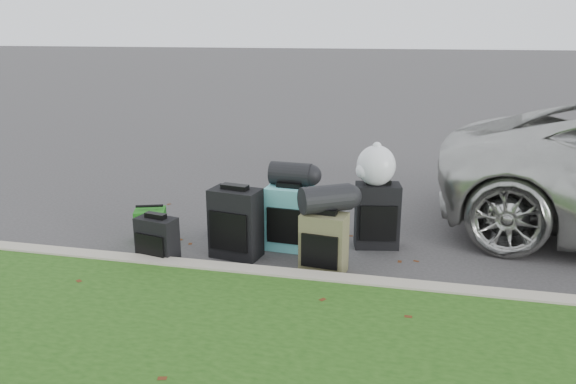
% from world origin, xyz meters
% --- Properties ---
extents(ground, '(120.00, 120.00, 0.00)m').
position_xyz_m(ground, '(0.00, 0.00, 0.00)').
color(ground, '#383535').
rests_on(ground, ground).
extents(curb, '(120.00, 0.18, 0.15)m').
position_xyz_m(curb, '(0.00, -1.00, 0.07)').
color(curb, '#9E937F').
rests_on(curb, ground).
extents(suitcase_small_black, '(0.43, 0.29, 0.50)m').
position_xyz_m(suitcase_small_black, '(-1.21, -0.80, 0.25)').
color(suitcase_small_black, black).
rests_on(suitcase_small_black, ground).
extents(suitcase_large_black_left, '(0.55, 0.38, 0.72)m').
position_xyz_m(suitcase_large_black_left, '(-0.51, -0.41, 0.36)').
color(suitcase_large_black_left, black).
rests_on(suitcase_large_black_left, ground).
extents(suitcase_olive, '(0.46, 0.32, 0.60)m').
position_xyz_m(suitcase_olive, '(0.44, -0.60, 0.30)').
color(suitcase_olive, '#47452B').
rests_on(suitcase_olive, ground).
extents(suitcase_teal, '(0.50, 0.32, 0.69)m').
position_xyz_m(suitcase_teal, '(-0.02, -0.08, 0.34)').
color(suitcase_teal, teal).
rests_on(suitcase_teal, ground).
extents(suitcase_large_black_right, '(0.51, 0.36, 0.70)m').
position_xyz_m(suitcase_large_black_right, '(0.89, 0.19, 0.35)').
color(suitcase_large_black_right, black).
rests_on(suitcase_large_black_right, ground).
extents(tote_green, '(0.40, 0.36, 0.37)m').
position_xyz_m(tote_green, '(-1.57, -0.21, 0.19)').
color(tote_green, '#1C6817').
rests_on(tote_green, ground).
extents(tote_navy, '(0.26, 0.22, 0.26)m').
position_xyz_m(tote_navy, '(-0.89, 0.16, 0.13)').
color(tote_navy, '#16224D').
rests_on(tote_navy, ground).
extents(duffel_left, '(0.56, 0.48, 0.26)m').
position_xyz_m(duffel_left, '(0.44, -0.53, 0.73)').
color(duffel_left, black).
rests_on(duffel_left, suitcase_olive).
extents(duffel_right, '(0.45, 0.28, 0.25)m').
position_xyz_m(duffel_right, '(-0.03, 0.02, 0.81)').
color(duffel_right, black).
rests_on(duffel_right, suitcase_teal).
extents(trash_bag, '(0.41, 0.41, 0.41)m').
position_xyz_m(trash_bag, '(0.85, 0.18, 0.91)').
color(trash_bag, silver).
rests_on(trash_bag, suitcase_large_black_right).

